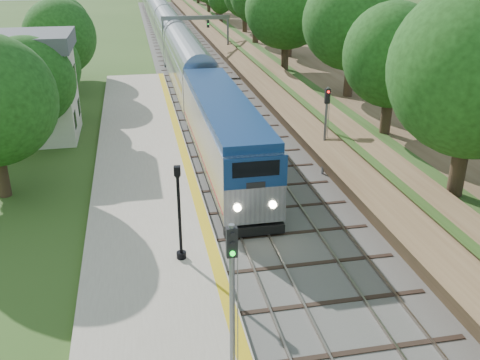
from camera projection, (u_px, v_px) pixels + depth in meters
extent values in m
cube|color=#4C4944|center=(189.00, 59.00, 71.70)|extent=(9.50, 170.00, 0.12)
cube|color=gray|center=(168.00, 59.00, 71.16)|extent=(0.08, 170.00, 0.16)
cube|color=gray|center=(179.00, 58.00, 71.42)|extent=(0.08, 170.00, 0.16)
cube|color=gray|center=(198.00, 58.00, 71.88)|extent=(0.08, 170.00, 0.16)
cube|color=gray|center=(209.00, 57.00, 72.14)|extent=(0.08, 170.00, 0.16)
cube|color=#A99B88|center=(147.00, 203.00, 30.75)|extent=(6.40, 68.00, 0.38)
cube|color=gold|center=(196.00, 195.00, 31.19)|extent=(0.55, 68.00, 0.01)
cube|color=brown|center=(258.00, 46.00, 72.84)|extent=(9.00, 170.00, 3.00)
cube|color=brown|center=(230.00, 48.00, 72.22)|extent=(4.47, 170.00, 4.54)
cylinder|color=#332316|center=(457.00, 153.00, 26.45)|extent=(0.60, 0.60, 2.62)
sphere|color=#183C10|center=(469.00, 82.00, 25.03)|extent=(5.70, 5.70, 5.70)
cylinder|color=#332316|center=(247.00, 25.00, 71.45)|extent=(0.60, 0.60, 2.62)
cube|color=white|center=(20.00, 96.00, 40.50)|extent=(8.00, 6.00, 6.80)
cube|color=#4D4F54|center=(11.00, 42.00, 38.91)|extent=(8.60, 6.60, 1.20)
cube|color=black|center=(75.00, 120.00, 40.24)|extent=(0.05, 1.10, 1.30)
cube|color=black|center=(79.00, 107.00, 43.48)|extent=(0.05, 1.10, 1.30)
cube|color=black|center=(71.00, 83.00, 39.13)|extent=(0.05, 1.10, 1.30)
cube|color=black|center=(75.00, 73.00, 42.37)|extent=(0.05, 1.10, 1.30)
cylinder|color=slate|center=(164.00, 43.00, 65.37)|extent=(0.24, 0.24, 6.20)
cylinder|color=slate|center=(228.00, 41.00, 66.81)|extent=(0.24, 0.24, 6.20)
cube|color=slate|center=(195.00, 18.00, 64.96)|extent=(8.40, 0.25, 0.50)
cube|color=black|center=(175.00, 25.00, 64.67)|extent=(0.30, 0.20, 0.90)
cube|color=black|center=(208.00, 24.00, 65.39)|extent=(0.30, 0.20, 0.90)
cylinder|color=#332316|center=(45.00, 138.00, 38.12)|extent=(0.60, 0.60, 2.45)
sphere|color=#183C10|center=(38.00, 92.00, 36.80)|extent=(5.32, 5.32, 5.32)
cylinder|color=#332316|center=(66.00, 86.00, 52.53)|extent=(0.60, 0.60, 2.45)
sphere|color=#183C10|center=(62.00, 52.00, 51.21)|extent=(5.32, 5.32, 5.32)
cube|color=black|center=(223.00, 162.00, 35.52)|extent=(2.92, 18.29, 0.63)
cube|color=#B7BAC1|center=(223.00, 132.00, 34.68)|extent=(3.17, 19.05, 3.60)
cube|color=navy|center=(223.00, 101.00, 33.87)|extent=(3.05, 18.29, 0.47)
cube|color=navy|center=(256.00, 173.00, 25.68)|extent=(3.14, 0.10, 1.59)
cube|color=black|center=(256.00, 169.00, 25.56)|extent=(2.33, 0.06, 0.79)
cube|color=#B0111D|center=(223.00, 149.00, 35.16)|extent=(3.19, 18.67, 0.11)
cube|color=#B7BAC1|center=(189.00, 72.00, 53.47)|extent=(3.17, 21.17, 4.13)
cube|color=#B7BAC1|center=(171.00, 39.00, 73.06)|extent=(3.17, 21.17, 4.13)
cube|color=#B7BAC1|center=(161.00, 20.00, 92.65)|extent=(3.17, 21.17, 4.13)
cube|color=#B7BAC1|center=(155.00, 8.00, 112.24)|extent=(3.17, 21.17, 4.13)
cylinder|color=black|center=(181.00, 255.00, 24.83)|extent=(0.45, 0.45, 0.31)
cylinder|color=black|center=(179.00, 216.00, 24.03)|extent=(0.14, 0.14, 4.03)
cube|color=black|center=(177.00, 171.00, 23.15)|extent=(0.32, 0.32, 0.41)
cube|color=silver|center=(177.00, 171.00, 23.15)|extent=(0.23, 0.23, 0.31)
cylinder|color=slate|center=(232.00, 305.00, 16.88)|extent=(0.18, 0.18, 5.76)
cube|color=black|center=(232.00, 242.00, 15.98)|extent=(0.34, 0.22, 0.99)
cylinder|color=#0CE526|center=(233.00, 244.00, 15.86)|extent=(0.16, 0.06, 0.16)
cylinder|color=slate|center=(325.00, 132.00, 33.77)|extent=(0.17, 0.17, 5.73)
cube|color=black|center=(327.00, 96.00, 32.85)|extent=(0.31, 0.20, 0.92)
cylinder|color=#FF0C0C|center=(328.00, 97.00, 32.74)|extent=(0.15, 0.06, 0.15)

